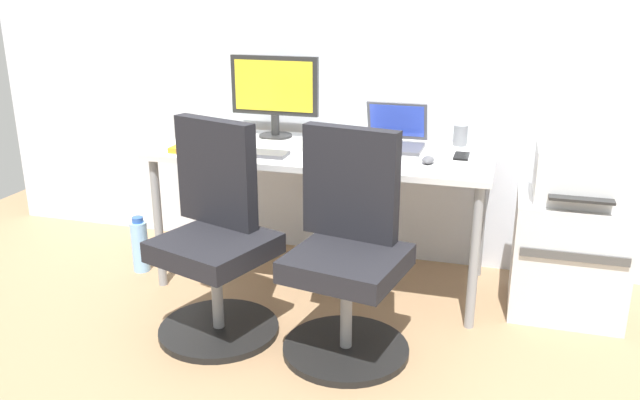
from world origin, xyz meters
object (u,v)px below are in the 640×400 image
object	(u,v)px
coffee_mug	(203,131)
open_laptop	(394,136)
side_cabinet	(568,256)
desktop_monitor	(274,91)
office_chair_right	(348,255)
printer	(579,174)
office_chair_left	(216,240)
water_bottle_on_floor	(140,245)

from	to	relation	value
coffee_mug	open_laptop	bearing A→B (deg)	6.84
side_cabinet	desktop_monitor	bearing A→B (deg)	172.31
office_chair_right	open_laptop	size ratio (longest dim) A/B	3.03
side_cabinet	printer	distance (m)	0.40
office_chair_left	water_bottle_on_floor	bearing A→B (deg)	147.00
open_laptop	coffee_mug	bearing A→B (deg)	-173.16
coffee_mug	printer	bearing A→B (deg)	-1.42
side_cabinet	office_chair_left	bearing A→B (deg)	-158.40
printer	office_chair_left	bearing A→B (deg)	-158.43
office_chair_left	printer	world-z (taller)	office_chair_left
printer	coffee_mug	distance (m)	1.88
office_chair_right	coffee_mug	distance (m)	1.20
water_bottle_on_floor	coffee_mug	world-z (taller)	coffee_mug
office_chair_right	water_bottle_on_floor	bearing A→B (deg)	161.14
office_chair_right	water_bottle_on_floor	size ratio (longest dim) A/B	3.03
office_chair_right	side_cabinet	distance (m)	1.11
water_bottle_on_floor	desktop_monitor	bearing A→B (deg)	29.40
water_bottle_on_floor	desktop_monitor	world-z (taller)	desktop_monitor
water_bottle_on_floor	coffee_mug	distance (m)	0.72
water_bottle_on_floor	coffee_mug	xyz separation A→B (m)	(0.31, 0.21, 0.61)
open_laptop	water_bottle_on_floor	bearing A→B (deg)	-165.83
desktop_monitor	coffee_mug	xyz separation A→B (m)	(-0.35, -0.16, -0.20)
office_chair_left	side_cabinet	bearing A→B (deg)	21.60
desktop_monitor	open_laptop	xyz separation A→B (m)	(0.65, -0.04, -0.20)
side_cabinet	printer	world-z (taller)	printer
coffee_mug	office_chair_right	bearing A→B (deg)	-33.94
office_chair_right	printer	distance (m)	1.13
coffee_mug	office_chair_left	bearing A→B (deg)	-60.91
open_laptop	printer	bearing A→B (deg)	-10.75
printer	water_bottle_on_floor	size ratio (longest dim) A/B	1.29
desktop_monitor	open_laptop	world-z (taller)	desktop_monitor
printer	open_laptop	size ratio (longest dim) A/B	1.29
printer	coffee_mug	xyz separation A→B (m)	(-1.88, 0.05, 0.07)
side_cabinet	open_laptop	xyz separation A→B (m)	(-0.88, 0.17, 0.48)
desktop_monitor	side_cabinet	bearing A→B (deg)	-7.69
printer	water_bottle_on_floor	distance (m)	2.26
water_bottle_on_floor	desktop_monitor	xyz separation A→B (m)	(0.66, 0.37, 0.81)
office_chair_left	printer	size ratio (longest dim) A/B	2.35
office_chair_left	side_cabinet	size ratio (longest dim) A/B	1.66
office_chair_left	office_chair_right	world-z (taller)	same
open_laptop	office_chair_right	bearing A→B (deg)	-93.21
office_chair_left	coffee_mug	size ratio (longest dim) A/B	10.22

